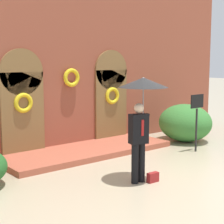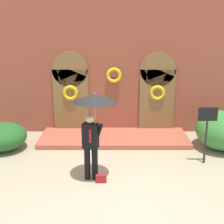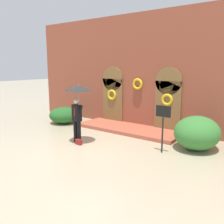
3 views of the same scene
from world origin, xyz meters
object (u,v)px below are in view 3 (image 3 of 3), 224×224
at_px(person_with_umbrella, 78,96).
at_px(sign_post, 163,121).
at_px(handbag, 79,142).
at_px(shrub_left, 64,115).
at_px(shrub_right, 197,133).

xyz_separation_m(person_with_umbrella, sign_post, (3.21, 0.98, -0.75)).
relative_size(handbag, sign_post, 0.16).
height_order(sign_post, shrub_left, sign_post).
bearing_deg(person_with_umbrella, shrub_right, 27.49).
height_order(handbag, shrub_right, shrub_right).
bearing_deg(shrub_left, sign_post, -9.41).
bearing_deg(person_with_umbrella, handbag, -49.24).
relative_size(person_with_umbrella, handbag, 8.44).
relative_size(handbag, shrub_left, 0.18).
height_order(person_with_umbrella, handbag, person_with_umbrella).
height_order(person_with_umbrella, shrub_right, person_with_umbrella).
height_order(sign_post, shrub_right, sign_post).
relative_size(person_with_umbrella, shrub_right, 1.28).
distance_m(handbag, shrub_left, 4.01).
bearing_deg(sign_post, handbag, -158.77).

